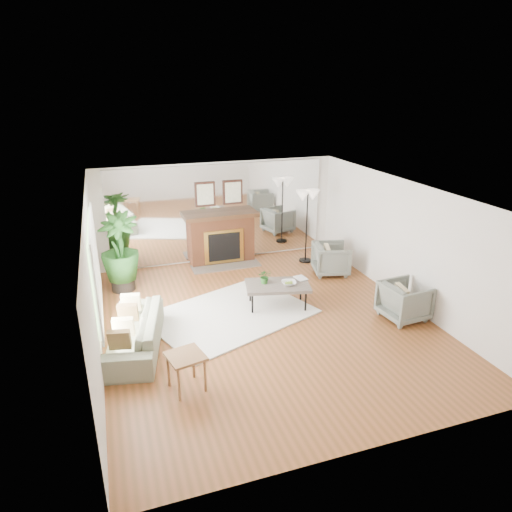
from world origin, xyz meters
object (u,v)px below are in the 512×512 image
object	(u,v)px
fireplace	(222,237)
coffee_table	(278,286)
armchair_back	(331,259)
armchair_front	(404,301)
floor_lamp	(308,201)
potted_ficus	(120,250)
sofa	(134,332)
side_table	(186,361)

from	to	relation	value
fireplace	coffee_table	distance (m)	2.82
armchair_back	armchair_front	bearing A→B (deg)	-158.97
floor_lamp	armchair_back	bearing A→B (deg)	-75.19
coffee_table	potted_ficus	xyz separation A→B (m)	(-2.91, 1.87, 0.46)
sofa	floor_lamp	xyz separation A→B (m)	(4.47, 2.81, 1.27)
fireplace	potted_ficus	bearing A→B (deg)	-159.94
floor_lamp	fireplace	bearing A→B (deg)	162.74
coffee_table	armchair_back	xyz separation A→B (m)	(1.85, 1.24, -0.10)
fireplace	sofa	xyz separation A→B (m)	(-2.45, -3.44, -0.35)
sofa	armchair_front	xyz separation A→B (m)	(5.01, -0.56, 0.06)
sofa	armchair_back	bearing A→B (deg)	123.88
potted_ficus	armchair_back	bearing A→B (deg)	-7.61
side_table	coffee_table	bearing A→B (deg)	42.55
armchair_front	potted_ficus	distance (m)	5.95
armchair_front	potted_ficus	xyz separation A→B (m)	(-5.05, 3.09, 0.56)
armchair_back	coffee_table	bearing A→B (deg)	138.02
sofa	side_table	world-z (taller)	sofa
armchair_front	floor_lamp	world-z (taller)	floor_lamp
coffee_table	floor_lamp	distance (m)	2.91
sofa	side_table	bearing A→B (deg)	36.35
armchair_front	potted_ficus	bearing A→B (deg)	53.66
armchair_front	side_table	size ratio (longest dim) A/B	1.32
sofa	armchair_back	size ratio (longest dim) A/B	2.56
sofa	armchair_front	distance (m)	5.04
armchair_back	floor_lamp	xyz separation A→B (m)	(-0.24, 0.92, 1.20)
fireplace	side_table	distance (m)	5.17
fireplace	coffee_table	size ratio (longest dim) A/B	1.46
fireplace	floor_lamp	distance (m)	2.31
potted_ficus	side_table	bearing A→B (deg)	-80.20
coffee_table	potted_ficus	distance (m)	3.49
coffee_table	sofa	world-z (taller)	sofa
fireplace	armchair_front	distance (m)	4.75
coffee_table	side_table	xyz separation A→B (m)	(-2.23, -2.05, 0.02)
fireplace	armchair_back	size ratio (longest dim) A/B	2.52
armchair_back	potted_ficus	world-z (taller)	potted_ficus
side_table	fireplace	bearing A→B (deg)	69.39
sofa	armchair_back	xyz separation A→B (m)	(4.71, 1.89, 0.07)
fireplace	floor_lamp	xyz separation A→B (m)	(2.02, -0.63, 0.92)
sofa	floor_lamp	size ratio (longest dim) A/B	1.13
armchair_back	armchair_front	xyz separation A→B (m)	(0.29, -2.45, -0.00)
armchair_back	floor_lamp	world-z (taller)	floor_lamp
side_table	armchair_back	bearing A→B (deg)	38.85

